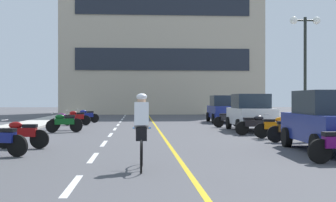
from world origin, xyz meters
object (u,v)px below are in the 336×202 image
object	(u,v)px
street_lamp_mid	(305,47)
motorcycle_9	(65,121)
motorcycle_6	(276,127)
motorcycle_10	(228,119)
cyclist_rider	(142,129)
motorcycle_5	(291,129)
motorcycle_8	(64,122)
parked_car_far	(223,109)
motorcycle_7	(255,124)
parked_car_mid	(250,112)
parked_car_near	(328,121)
motorcycle_4	(22,134)
motorcycle_11	(76,117)
motorcycle_12	(86,116)

from	to	relation	value
street_lamp_mid	motorcycle_9	size ratio (longest dim) A/B	3.13
motorcycle_9	motorcycle_6	bearing A→B (deg)	-31.49
motorcycle_10	cyclist_rider	xyz separation A→B (m)	(-4.96, -15.20, 0.41)
motorcycle_5	motorcycle_8	xyz separation A→B (m)	(-8.96, 5.66, 0.00)
street_lamp_mid	parked_car_far	distance (m)	10.37
parked_car_far	motorcycle_8	distance (m)	12.87
motorcycle_5	motorcycle_6	xyz separation A→B (m)	(-0.03, 1.72, 0.00)
parked_car_far	motorcycle_6	xyz separation A→B (m)	(-0.30, -12.90, -0.44)
cyclist_rider	motorcycle_7	bearing A→B (deg)	62.33
parked_car_mid	motorcycle_8	size ratio (longest dim) A/B	2.54
parked_car_far	motorcycle_7	world-z (taller)	parked_car_far
parked_car_near	parked_car_mid	xyz separation A→B (m)	(-0.07, 9.25, 0.00)
motorcycle_6	cyclist_rider	bearing A→B (deg)	-124.82
parked_car_mid	motorcycle_5	xyz separation A→B (m)	(-0.07, -6.29, -0.44)
motorcycle_4	motorcycle_7	distance (m)	10.04
motorcycle_11	motorcycle_5	bearing A→B (deg)	-52.01
motorcycle_6	cyclist_rider	xyz separation A→B (m)	(-5.40, -7.76, 0.41)
motorcycle_5	cyclist_rider	bearing A→B (deg)	-131.93
motorcycle_4	motorcycle_5	distance (m)	9.28
motorcycle_7	cyclist_rider	bearing A→B (deg)	-117.67
motorcycle_8	motorcycle_10	size ratio (longest dim) A/B	0.98
motorcycle_4	motorcycle_7	xyz separation A→B (m)	(8.72, 4.97, 0.00)
motorcycle_6	motorcycle_7	world-z (taller)	same
street_lamp_mid	motorcycle_11	distance (m)	13.84
parked_car_far	cyclist_rider	world-z (taller)	parked_car_far
parked_car_far	motorcycle_7	size ratio (longest dim) A/B	2.49
motorcycle_7	street_lamp_mid	bearing A→B (deg)	27.81
parked_car_mid	motorcycle_6	distance (m)	4.59
parked_car_near	motorcycle_6	world-z (taller)	parked_car_near
motorcycle_7	cyclist_rider	size ratio (longest dim) A/B	0.96
parked_car_mid	motorcycle_11	distance (m)	10.75
parked_car_mid	motorcycle_9	size ratio (longest dim) A/B	2.49
motorcycle_9	motorcycle_5	bearing A→B (deg)	-38.61
motorcycle_5	motorcycle_11	distance (m)	14.91
motorcycle_11	parked_car_far	bearing A→B (deg)	16.92
motorcycle_6	motorcycle_10	xyz separation A→B (m)	(-0.44, 7.44, 0.00)
parked_car_mid	motorcycle_12	size ratio (longest dim) A/B	2.56
motorcycle_8	motorcycle_12	bearing A→B (deg)	89.73
motorcycle_6	motorcycle_9	xyz separation A→B (m)	(-9.12, 5.59, 0.00)
motorcycle_4	motorcycle_9	xyz separation A→B (m)	(0.01, 8.81, 0.00)
motorcycle_11	motorcycle_12	world-z (taller)	same
motorcycle_10	street_lamp_mid	bearing A→B (deg)	-56.34
motorcycle_7	motorcycle_9	distance (m)	9.52
motorcycle_8	cyclist_rider	xyz separation A→B (m)	(3.53, -11.71, 0.41)
motorcycle_6	motorcycle_12	world-z (taller)	same
motorcycle_8	parked_car_far	bearing A→B (deg)	44.14
motorcycle_6	motorcycle_12	size ratio (longest dim) A/B	1.02
motorcycle_4	motorcycle_11	size ratio (longest dim) A/B	1.00
motorcycle_5	motorcycle_6	bearing A→B (deg)	90.91
motorcycle_6	motorcycle_12	bearing A→B (deg)	124.34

